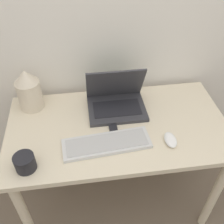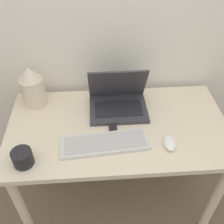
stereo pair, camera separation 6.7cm
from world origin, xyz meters
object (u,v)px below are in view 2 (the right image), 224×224
object	(u,v)px
laptop	(118,100)
mug	(23,158)
mouse	(169,143)
mp3_player	(113,127)
keyboard	(105,143)
vase	(32,87)

from	to	relation	value
laptop	mug	distance (m)	0.59
laptop	mug	world-z (taller)	laptop
mouse	mp3_player	bearing A→B (deg)	153.25
keyboard	mp3_player	bearing A→B (deg)	66.86
vase	mug	xyz separation A→B (m)	(0.01, -0.43, -0.08)
keyboard	mug	distance (m)	0.39
keyboard	mouse	xyz separation A→B (m)	(0.32, -0.02, 0.01)
mouse	vase	world-z (taller)	vase
vase	mouse	bearing A→B (deg)	-28.00
mouse	mug	size ratio (longest dim) A/B	1.09
vase	mp3_player	size ratio (longest dim) A/B	3.80
vase	keyboard	bearing A→B (deg)	-42.11
keyboard	mug	world-z (taller)	mug
laptop	vase	xyz separation A→B (m)	(-0.47, 0.07, 0.07)
keyboard	mp3_player	world-z (taller)	keyboard
keyboard	vase	distance (m)	0.53
laptop	keyboard	size ratio (longest dim) A/B	0.72
laptop	mouse	xyz separation A→B (m)	(0.23, -0.30, -0.04)
laptop	keyboard	xyz separation A→B (m)	(-0.09, -0.28, -0.04)
laptop	mp3_player	world-z (taller)	laptop
mouse	vase	distance (m)	0.80
mug	laptop	bearing A→B (deg)	37.96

